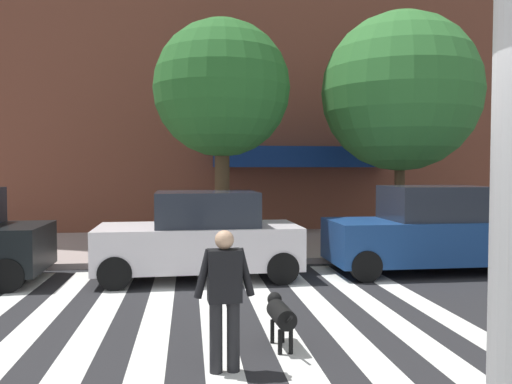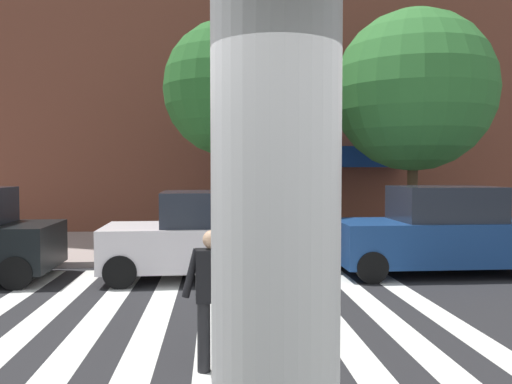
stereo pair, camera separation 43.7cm
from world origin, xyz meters
TOP-DOWN VIEW (x-y plane):
  - ground_plane at (0.00, 5.52)m, footprint 160.00×160.00m
  - sidewalk_far at (0.00, 14.04)m, footprint 80.00×6.00m
  - crosswalk_stripes at (-0.98, 5.52)m, footprint 7.65×10.44m
  - parked_car_behind_first at (-1.13, 9.81)m, footprint 4.29×2.12m
  - parked_car_third_in_line at (4.02, 9.81)m, footprint 4.46×1.96m
  - street_tree_nearest at (-0.51, 12.23)m, footprint 3.54×3.54m
  - street_tree_middle at (4.58, 12.77)m, footprint 4.46×4.46m
  - pedestrian_dog_walker at (-0.98, 4.58)m, footprint 0.71×0.26m
  - dog_on_leash at (-0.20, 5.31)m, footprint 0.30×1.03m

SIDE VIEW (x-z plane):
  - ground_plane at x=0.00m, z-range 0.00..0.00m
  - crosswalk_stripes at x=-0.98m, z-range 0.00..0.01m
  - sidewalk_far at x=0.00m, z-range 0.00..0.15m
  - dog_on_leash at x=-0.20m, z-range 0.12..0.77m
  - parked_car_behind_first at x=-1.13m, z-range -0.04..1.81m
  - parked_car_third_in_line at x=4.02m, z-range -0.06..1.89m
  - pedestrian_dog_walker at x=-0.98m, z-range 0.11..1.75m
  - street_tree_nearest at x=-0.51m, z-range 1.37..7.42m
  - street_tree_middle at x=4.58m, z-range 1.21..7.79m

